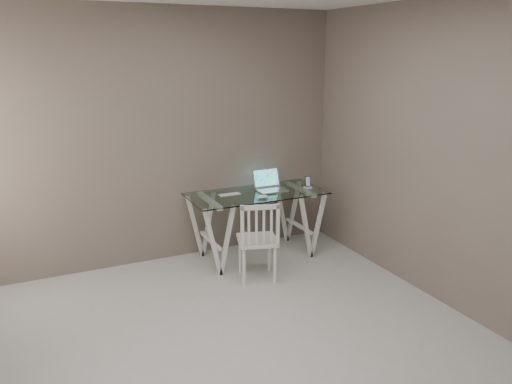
% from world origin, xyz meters
% --- Properties ---
extents(room, '(4.50, 4.52, 2.71)m').
position_xyz_m(room, '(-0.06, 0.02, 1.72)').
color(room, '#B2B0AA').
rests_on(room, ground).
extents(desk, '(1.50, 0.70, 0.75)m').
position_xyz_m(desk, '(0.91, 1.85, 0.38)').
color(desk, silver).
rests_on(desk, ground).
extents(chair, '(0.48, 0.48, 0.84)m').
position_xyz_m(chair, '(0.66, 1.27, 0.46)').
color(chair, silver).
rests_on(chair, ground).
extents(laptop, '(0.32, 0.30, 0.22)m').
position_xyz_m(laptop, '(1.10, 1.92, 0.80)').
color(laptop, silver).
rests_on(laptop, desk).
extents(keyboard, '(0.25, 0.11, 0.01)m').
position_xyz_m(keyboard, '(0.61, 1.90, 0.75)').
color(keyboard, silver).
rests_on(keyboard, desk).
extents(mouse, '(0.11, 0.07, 0.04)m').
position_xyz_m(mouse, '(0.88, 1.63, 0.76)').
color(mouse, white).
rests_on(mouse, desk).
extents(phone_dock, '(0.07, 0.07, 0.14)m').
position_xyz_m(phone_dock, '(1.53, 1.79, 0.78)').
color(phone_dock, white).
rests_on(phone_dock, desk).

